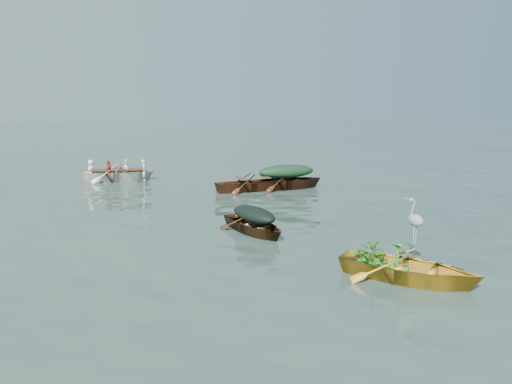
{
  "coord_description": "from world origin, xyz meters",
  "views": [
    {
      "loc": [
        -6.74,
        -11.92,
        3.38
      ],
      "look_at": [
        -0.89,
        2.6,
        0.5
      ],
      "focal_mm": 35.0,
      "sensor_mm": 36.0,
      "label": 1
    }
  ],
  "objects_px": {
    "open_wooden_boat": "(252,191)",
    "rowed_boat": "(118,181)",
    "heron": "(415,228)",
    "yellow_dinghy": "(408,281)",
    "green_tarp_boat": "(286,189)",
    "dark_covered_boat": "(254,233)"
  },
  "relations": [
    {
      "from": "open_wooden_boat",
      "to": "rowed_boat",
      "type": "xyz_separation_m",
      "value": [
        -4.43,
        4.23,
        0.0
      ]
    },
    {
      "from": "heron",
      "to": "rowed_boat",
      "type": "bearing_deg",
      "value": 69.52
    },
    {
      "from": "yellow_dinghy",
      "to": "heron",
      "type": "height_order",
      "value": "heron"
    },
    {
      "from": "rowed_boat",
      "to": "heron",
      "type": "relative_size",
      "value": 4.55
    },
    {
      "from": "yellow_dinghy",
      "to": "green_tarp_boat",
      "type": "bearing_deg",
      "value": 40.91
    },
    {
      "from": "yellow_dinghy",
      "to": "green_tarp_boat",
      "type": "height_order",
      "value": "green_tarp_boat"
    },
    {
      "from": "dark_covered_boat",
      "to": "green_tarp_boat",
      "type": "distance_m",
      "value": 6.65
    },
    {
      "from": "dark_covered_boat",
      "to": "green_tarp_boat",
      "type": "bearing_deg",
      "value": 45.2
    },
    {
      "from": "green_tarp_boat",
      "to": "rowed_boat",
      "type": "height_order",
      "value": "rowed_boat"
    },
    {
      "from": "yellow_dinghy",
      "to": "dark_covered_boat",
      "type": "distance_m",
      "value": 4.56
    },
    {
      "from": "rowed_boat",
      "to": "heron",
      "type": "height_order",
      "value": "heron"
    },
    {
      "from": "dark_covered_boat",
      "to": "heron",
      "type": "relative_size",
      "value": 3.33
    },
    {
      "from": "rowed_boat",
      "to": "dark_covered_boat",
      "type": "bearing_deg",
      "value": -155.38
    },
    {
      "from": "dark_covered_boat",
      "to": "green_tarp_boat",
      "type": "xyz_separation_m",
      "value": [
        3.59,
        5.6,
        0.0
      ]
    },
    {
      "from": "yellow_dinghy",
      "to": "open_wooden_boat",
      "type": "height_order",
      "value": "yellow_dinghy"
    },
    {
      "from": "yellow_dinghy",
      "to": "heron",
      "type": "bearing_deg",
      "value": 5.19
    },
    {
      "from": "green_tarp_boat",
      "to": "open_wooden_boat",
      "type": "xyz_separation_m",
      "value": [
        -1.4,
        0.09,
        0.0
      ]
    },
    {
      "from": "yellow_dinghy",
      "to": "open_wooden_boat",
      "type": "relative_size",
      "value": 0.84
    },
    {
      "from": "green_tarp_boat",
      "to": "open_wooden_boat",
      "type": "distance_m",
      "value": 1.4
    },
    {
      "from": "yellow_dinghy",
      "to": "green_tarp_boat",
      "type": "xyz_separation_m",
      "value": [
        2.14,
        9.92,
        0.0
      ]
    },
    {
      "from": "green_tarp_boat",
      "to": "heron",
      "type": "relative_size",
      "value": 4.46
    },
    {
      "from": "open_wooden_boat",
      "to": "heron",
      "type": "bearing_deg",
      "value": 179.21
    }
  ]
}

